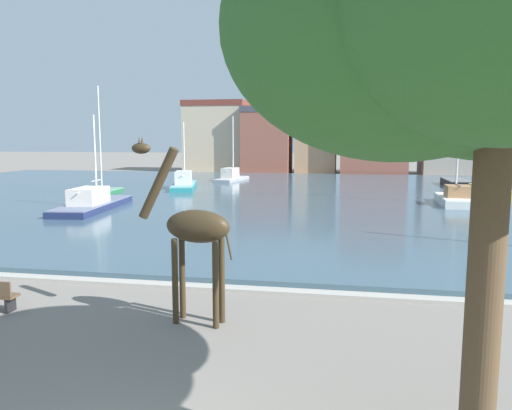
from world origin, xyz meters
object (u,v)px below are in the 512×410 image
at_px(sailboat_green, 103,193).
at_px(giraffe_statue, 192,230).
at_px(sailboat_navy, 97,204).
at_px(sailboat_black, 455,183).
at_px(shade_tree, 501,17).
at_px(sailboat_yellow, 488,191).
at_px(sailboat_white, 455,200).
at_px(sailboat_grey, 233,178).
at_px(sailboat_teal, 184,184).

bearing_deg(sailboat_green, giraffe_statue, -58.30).
relative_size(sailboat_navy, sailboat_black, 1.39).
bearing_deg(shade_tree, sailboat_yellow, 75.43).
relative_size(sailboat_navy, shade_tree, 1.21).
relative_size(giraffe_statue, sailboat_green, 0.55).
height_order(giraffe_statue, sailboat_white, sailboat_white).
height_order(sailboat_yellow, sailboat_grey, sailboat_yellow).
xyz_separation_m(sailboat_navy, sailboat_black, (26.33, 20.75, -0.09)).
height_order(sailboat_yellow, sailboat_white, sailboat_white).
height_order(sailboat_white, sailboat_navy, sailboat_white).
height_order(giraffe_statue, sailboat_yellow, sailboat_yellow).
distance_m(sailboat_teal, sailboat_black, 25.88).
relative_size(sailboat_teal, sailboat_navy, 0.91).
bearing_deg(shade_tree, sailboat_grey, 106.89).
bearing_deg(sailboat_grey, sailboat_yellow, -18.79).
relative_size(sailboat_teal, sailboat_grey, 1.27).
bearing_deg(sailboat_black, sailboat_teal, -164.02).
height_order(sailboat_teal, sailboat_yellow, sailboat_yellow).
bearing_deg(sailboat_teal, sailboat_black, 15.98).
bearing_deg(sailboat_green, sailboat_white, -3.40).
distance_m(giraffe_statue, sailboat_green, 30.27).
relative_size(sailboat_white, sailboat_navy, 0.89).
distance_m(sailboat_yellow, sailboat_white, 8.82).
xyz_separation_m(sailboat_navy, sailboat_grey, (3.99, 22.20, -0.01)).
relative_size(sailboat_teal, sailboat_black, 1.27).
bearing_deg(sailboat_white, shade_tree, -100.77).
xyz_separation_m(giraffe_statue, shade_tree, (5.65, -5.65, 3.78)).
bearing_deg(shade_tree, sailboat_teal, 113.88).
bearing_deg(sailboat_navy, sailboat_green, 114.85).
height_order(sailboat_black, sailboat_grey, sailboat_grey).
distance_m(sailboat_navy, sailboat_grey, 22.55).
height_order(sailboat_teal, sailboat_navy, sailboat_navy).
relative_size(sailboat_green, sailboat_grey, 1.26).
distance_m(giraffe_statue, shade_tree, 8.84).
xyz_separation_m(giraffe_statue, sailboat_grey, (-8.18, 39.91, -1.95)).
distance_m(giraffe_statue, sailboat_black, 41.03).
height_order(sailboat_teal, sailboat_grey, sailboat_grey).
height_order(sailboat_white, shade_tree, sailboat_white).
relative_size(giraffe_statue, sailboat_navy, 0.50).
distance_m(sailboat_teal, sailboat_navy, 13.70).
relative_size(sailboat_yellow, sailboat_navy, 0.81).
bearing_deg(sailboat_yellow, sailboat_green, -168.79).
height_order(sailboat_navy, sailboat_black, sailboat_black).
xyz_separation_m(sailboat_green, sailboat_grey, (7.68, 14.22, 0.17)).
height_order(sailboat_teal, sailboat_green, sailboat_green).
distance_m(sailboat_grey, shade_tree, 47.96).
height_order(sailboat_black, shade_tree, shade_tree).
distance_m(sailboat_teal, shade_tree, 40.85).
relative_size(sailboat_navy, sailboat_green, 1.10).
bearing_deg(sailboat_navy, shade_tree, -52.66).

